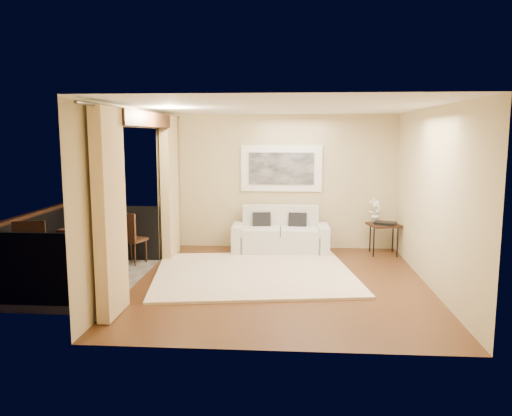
# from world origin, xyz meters

# --- Properties ---
(floor) EXTENTS (5.00, 5.00, 0.00)m
(floor) POSITION_xyz_m (0.00, 0.00, 0.00)
(floor) COLOR #573219
(floor) RESTS_ON ground
(room_shell) EXTENTS (5.00, 6.40, 5.00)m
(room_shell) POSITION_xyz_m (-2.13, 0.00, 2.52)
(room_shell) COLOR white
(room_shell) RESTS_ON ground
(balcony) EXTENTS (1.81, 2.60, 1.17)m
(balcony) POSITION_xyz_m (-3.31, 0.00, 0.18)
(balcony) COLOR #605B56
(balcony) RESTS_ON ground
(curtains) EXTENTS (0.16, 4.80, 2.64)m
(curtains) POSITION_xyz_m (-2.11, 0.00, 1.34)
(curtains) COLOR #DEBE88
(curtains) RESTS_ON ground
(artwork) EXTENTS (1.62, 0.07, 0.92)m
(artwork) POSITION_xyz_m (-0.06, 2.46, 1.62)
(artwork) COLOR white
(artwork) RESTS_ON room_shell
(rug) EXTENTS (3.59, 3.24, 0.04)m
(rug) POSITION_xyz_m (-0.45, 0.42, 0.02)
(rug) COLOR beige
(rug) RESTS_ON floor
(sofa) EXTENTS (1.88, 0.85, 0.90)m
(sofa) POSITION_xyz_m (-0.06, 2.09, 0.32)
(sofa) COLOR silver
(sofa) RESTS_ON floor
(side_table) EXTENTS (0.66, 0.66, 0.60)m
(side_table) POSITION_xyz_m (1.93, 2.00, 0.54)
(side_table) COLOR black
(side_table) RESTS_ON floor
(tray) EXTENTS (0.46, 0.40, 0.05)m
(tray) POSITION_xyz_m (1.94, 1.95, 0.62)
(tray) COLOR black
(tray) RESTS_ON side_table
(orchid) EXTENTS (0.31, 0.27, 0.49)m
(orchid) POSITION_xyz_m (1.78, 2.14, 0.84)
(orchid) COLOR white
(orchid) RESTS_ON side_table
(bistro_table) EXTENTS (0.79, 0.79, 0.80)m
(bistro_table) POSITION_xyz_m (-3.17, 0.22, 0.72)
(bistro_table) COLOR black
(bistro_table) RESTS_ON balcony
(balcony_chair_far) EXTENTS (0.51, 0.52, 0.94)m
(balcony_chair_far) POSITION_xyz_m (-2.70, 0.91, 0.54)
(balcony_chair_far) COLOR black
(balcony_chair_far) RESTS_ON balcony
(balcony_chair_near) EXTENTS (0.57, 0.57, 1.04)m
(balcony_chair_near) POSITION_xyz_m (-3.65, -0.73, 0.61)
(balcony_chair_near) COLOR black
(balcony_chair_near) RESTS_ON balcony
(ice_bucket) EXTENTS (0.18, 0.18, 0.20)m
(ice_bucket) POSITION_xyz_m (-3.30, 0.32, 0.90)
(ice_bucket) COLOR silver
(ice_bucket) RESTS_ON bistro_table
(candle) EXTENTS (0.06, 0.06, 0.07)m
(candle) POSITION_xyz_m (-3.10, 0.39, 0.83)
(candle) COLOR red
(candle) RESTS_ON bistro_table
(vase) EXTENTS (0.04, 0.04, 0.18)m
(vase) POSITION_xyz_m (-3.17, 0.05, 0.89)
(vase) COLOR white
(vase) RESTS_ON bistro_table
(glass_a) EXTENTS (0.06, 0.06, 0.12)m
(glass_a) POSITION_xyz_m (-3.06, 0.19, 0.86)
(glass_a) COLOR white
(glass_a) RESTS_ON bistro_table
(glass_b) EXTENTS (0.06, 0.06, 0.12)m
(glass_b) POSITION_xyz_m (-3.04, 0.26, 0.86)
(glass_b) COLOR silver
(glass_b) RESTS_ON bistro_table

